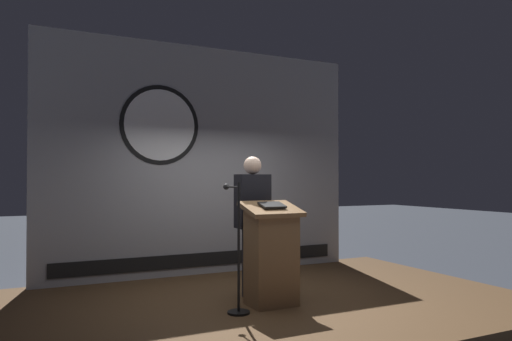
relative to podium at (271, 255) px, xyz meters
The scene contains 6 objects.
ground_plane 0.90m from the podium, 105.93° to the left, with size 40.00×40.00×0.00m, color #383D47.
stage_platform 0.76m from the podium, 105.93° to the left, with size 6.40×4.00×0.30m, color brown.
banner_display 2.36m from the podium, 92.19° to the left, with size 4.88×0.12×3.44m.
podium is the anchor object (origin of this frame).
speaker_person 0.57m from the podium, 91.02° to the left, with size 0.40×0.26×1.71m.
microphone_stand 0.49m from the podium, 167.96° to the right, with size 0.24×0.51×1.39m.
Camera 1 is at (-2.47, -5.04, 1.73)m, focal length 33.56 mm.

